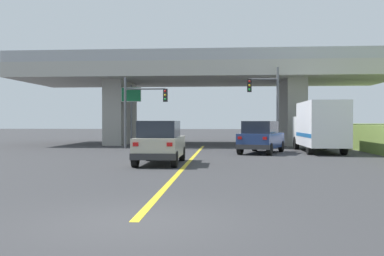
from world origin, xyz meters
The scene contains 9 objects.
ground centered at (0.00, 29.90, 0.00)m, with size 160.00×160.00×0.00m, color #353538.
overpass_bridge centered at (0.00, 29.90, 5.40)m, with size 31.80×10.64×7.58m.
lane_divider_stripe centered at (0.00, 13.45, 0.00)m, with size 0.20×26.91×0.01m, color yellow.
suv_lead centered at (-1.25, 11.74, 1.01)m, with size 1.98×4.45×2.02m.
suv_crossing centered at (4.04, 19.16, 1.02)m, with size 3.36×5.02×2.02m.
box_truck centered at (7.85, 20.18, 1.69)m, with size 2.33×7.35×3.24m.
traffic_signal_nearside centered at (4.94, 24.10, 3.69)m, with size 2.33×0.36×6.01m.
traffic_signal_farside centered at (-4.52, 23.49, 3.28)m, with size 3.26×0.36×5.28m.
highway_sign centered at (-5.89, 26.67, 3.67)m, with size 1.65×0.17×4.95m.
Camera 1 is at (1.80, -8.41, 1.98)m, focal length 40.73 mm.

